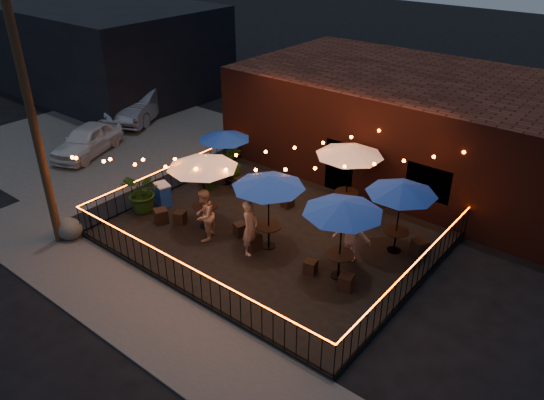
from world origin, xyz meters
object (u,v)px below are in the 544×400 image
at_px(cafe_table_1, 224,136).
at_px(cafe_table_5, 402,189).
at_px(cooler, 163,194).
at_px(boulder, 69,229).
at_px(utility_pole, 34,128).
at_px(cafe_table_0, 202,163).
at_px(cafe_table_2, 269,183).
at_px(cafe_table_4, 343,208).
at_px(cafe_table_3, 350,151).

xyz_separation_m(cafe_table_1, cafe_table_5, (7.42, -0.14, 0.18)).
distance_m(cooler, boulder, 3.46).
height_order(utility_pole, boulder, utility_pole).
xyz_separation_m(cafe_table_0, cafe_table_5, (5.73, 2.67, -0.17)).
distance_m(cafe_table_2, cooler, 5.12).
bearing_deg(cafe_table_1, utility_pole, -104.06).
xyz_separation_m(cafe_table_1, cafe_table_4, (6.77, -2.40, 0.31)).
relative_size(cafe_table_0, cafe_table_1, 1.08).
relative_size(cafe_table_2, cooler, 3.33).
xyz_separation_m(cafe_table_0, cooler, (-2.30, 0.09, -1.93)).
relative_size(utility_pole, cafe_table_5, 2.81).
relative_size(cafe_table_2, cafe_table_3, 0.90).
relative_size(utility_pole, cafe_table_2, 2.85).
bearing_deg(cafe_table_4, utility_pole, -154.52).
bearing_deg(utility_pole, cafe_table_0, 47.44).
bearing_deg(cafe_table_3, boulder, -132.11).
distance_m(utility_pole, cafe_table_0, 5.09).
height_order(cafe_table_1, cafe_table_5, cafe_table_5).
relative_size(cafe_table_0, cafe_table_5, 0.96).
xyz_separation_m(cafe_table_3, cafe_table_4, (1.88, -3.41, -0.04)).
bearing_deg(cooler, cafe_table_0, 15.66).
xyz_separation_m(cafe_table_0, cafe_table_4, (5.08, 0.40, -0.04)).
relative_size(cafe_table_0, cooler, 3.25).
bearing_deg(utility_pole, cooler, 74.81).
relative_size(cafe_table_1, cafe_table_2, 0.90).
bearing_deg(boulder, cafe_table_5, 33.56).
height_order(cafe_table_3, cafe_table_5, cafe_table_3).
height_order(cafe_table_5, boulder, cafe_table_5).
bearing_deg(cafe_table_2, cafe_table_1, 149.51).
bearing_deg(cooler, utility_pole, -87.28).
relative_size(cafe_table_3, cooler, 3.69).
bearing_deg(cafe_table_1, cafe_table_0, -58.88).
height_order(cafe_table_3, cafe_table_4, cafe_table_3).
relative_size(utility_pole, cafe_table_0, 2.92).
distance_m(cafe_table_0, cafe_table_4, 5.09).
bearing_deg(cafe_table_2, cooler, -176.83).
relative_size(cafe_table_1, cooler, 3.00).
distance_m(utility_pole, cafe_table_2, 7.15).
height_order(cafe_table_0, cafe_table_2, cafe_table_0).
bearing_deg(cafe_table_0, cafe_table_3, 49.99).
relative_size(utility_pole, boulder, 8.69).
bearing_deg(cafe_table_4, cafe_table_1, 160.48).
xyz_separation_m(cafe_table_1, cooler, (-0.60, -2.71, -1.58)).
relative_size(cafe_table_0, cafe_table_4, 1.08).
height_order(cafe_table_2, boulder, cafe_table_2).
height_order(utility_pole, cafe_table_4, utility_pole).
bearing_deg(cafe_table_1, cafe_table_4, -19.52).
bearing_deg(cafe_table_4, cafe_table_5, 73.92).
xyz_separation_m(cafe_table_3, boulder, (-6.38, -7.06, -2.16)).
xyz_separation_m(utility_pole, cafe_table_4, (8.37, 3.99, -1.53)).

